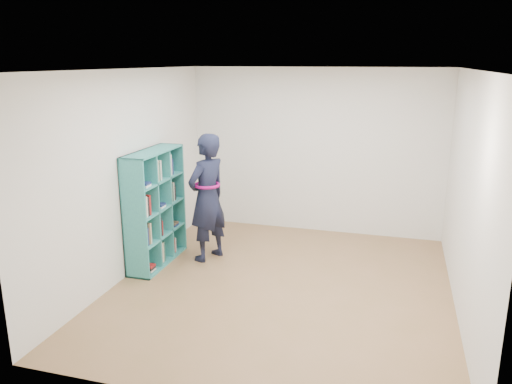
# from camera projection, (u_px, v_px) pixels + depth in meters

# --- Properties ---
(floor) EXTENTS (4.50, 4.50, 0.00)m
(floor) POSITION_uv_depth(u_px,v_px,m) (282.00, 287.00, 6.12)
(floor) COLOR olive
(floor) RESTS_ON ground
(ceiling) EXTENTS (4.50, 4.50, 0.00)m
(ceiling) POSITION_uv_depth(u_px,v_px,m) (285.00, 70.00, 5.45)
(ceiling) COLOR white
(ceiling) RESTS_ON wall_back
(wall_left) EXTENTS (0.02, 4.50, 2.60)m
(wall_left) POSITION_uv_depth(u_px,v_px,m) (129.00, 174.00, 6.32)
(wall_left) COLOR white
(wall_left) RESTS_ON floor
(wall_right) EXTENTS (0.02, 4.50, 2.60)m
(wall_right) POSITION_uv_depth(u_px,v_px,m) (468.00, 197.00, 5.25)
(wall_right) COLOR white
(wall_right) RESTS_ON floor
(wall_back) EXTENTS (4.00, 0.02, 2.60)m
(wall_back) POSITION_uv_depth(u_px,v_px,m) (315.00, 152.00, 7.87)
(wall_back) COLOR white
(wall_back) RESTS_ON floor
(wall_front) EXTENTS (4.00, 0.02, 2.60)m
(wall_front) POSITION_uv_depth(u_px,v_px,m) (215.00, 255.00, 3.69)
(wall_front) COLOR white
(wall_front) RESTS_ON floor
(bookshelf) EXTENTS (0.34, 1.17, 1.56)m
(bookshelf) POSITION_uv_depth(u_px,v_px,m) (154.00, 209.00, 6.70)
(bookshelf) COLOR #27767B
(bookshelf) RESTS_ON floor
(person) EXTENTS (0.64, 0.76, 1.76)m
(person) POSITION_uv_depth(u_px,v_px,m) (207.00, 198.00, 6.80)
(person) COLOR black
(person) RESTS_ON floor
(smartphone) EXTENTS (0.03, 0.09, 0.12)m
(smartphone) POSITION_uv_depth(u_px,v_px,m) (205.00, 186.00, 6.92)
(smartphone) COLOR silver
(smartphone) RESTS_ON person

